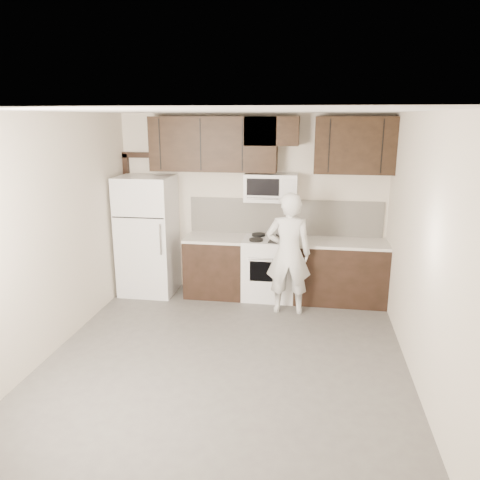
% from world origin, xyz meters
% --- Properties ---
extents(floor, '(4.50, 4.50, 0.00)m').
position_xyz_m(floor, '(0.00, 0.00, 0.00)').
color(floor, '#524F4D').
rests_on(floor, ground).
extents(back_wall, '(4.00, 0.00, 4.00)m').
position_xyz_m(back_wall, '(0.00, 2.25, 1.35)').
color(back_wall, beige).
rests_on(back_wall, ground).
extents(ceiling, '(4.50, 4.50, 0.00)m').
position_xyz_m(ceiling, '(0.00, 0.00, 2.70)').
color(ceiling, white).
rests_on(ceiling, back_wall).
extents(counter_run, '(2.95, 0.64, 0.91)m').
position_xyz_m(counter_run, '(0.60, 1.94, 0.46)').
color(counter_run, black).
rests_on(counter_run, floor).
extents(stove, '(0.76, 0.66, 0.94)m').
position_xyz_m(stove, '(0.30, 1.94, 0.46)').
color(stove, white).
rests_on(stove, floor).
extents(backsplash, '(2.90, 0.02, 0.54)m').
position_xyz_m(backsplash, '(0.50, 2.24, 1.18)').
color(backsplash, beige).
rests_on(backsplash, counter_run).
extents(upper_cabinets, '(3.48, 0.35, 0.78)m').
position_xyz_m(upper_cabinets, '(0.21, 2.08, 2.28)').
color(upper_cabinets, black).
rests_on(upper_cabinets, back_wall).
extents(microwave, '(0.76, 0.42, 0.40)m').
position_xyz_m(microwave, '(0.30, 2.06, 1.65)').
color(microwave, white).
rests_on(microwave, upper_cabinets).
extents(refrigerator, '(0.80, 0.76, 1.80)m').
position_xyz_m(refrigerator, '(-1.55, 1.89, 0.90)').
color(refrigerator, white).
rests_on(refrigerator, floor).
extents(door_trim, '(0.50, 0.08, 2.12)m').
position_xyz_m(door_trim, '(-1.92, 2.21, 1.25)').
color(door_trim, black).
rests_on(door_trim, floor).
extents(saucepan, '(0.25, 0.16, 0.15)m').
position_xyz_m(saucepan, '(0.48, 2.09, 0.97)').
color(saucepan, silver).
rests_on(saucepan, stove).
extents(baking_tray, '(0.41, 0.33, 0.02)m').
position_xyz_m(baking_tray, '(0.50, 1.79, 0.92)').
color(baking_tray, black).
rests_on(baking_tray, counter_run).
extents(pizza, '(0.29, 0.29, 0.02)m').
position_xyz_m(pizza, '(0.50, 1.79, 0.94)').
color(pizza, beige).
rests_on(pizza, baking_tray).
extents(person, '(0.64, 0.44, 1.69)m').
position_xyz_m(person, '(0.61, 1.43, 0.84)').
color(person, white).
rests_on(person, floor).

